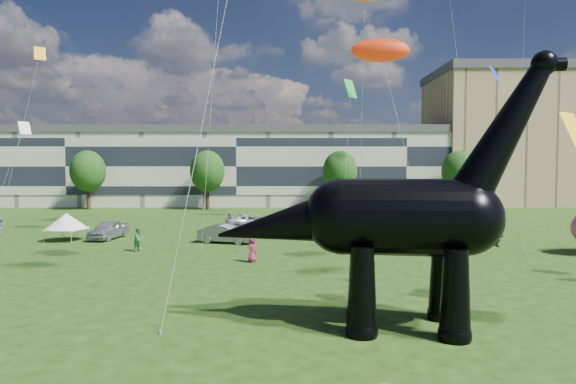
{
  "coord_description": "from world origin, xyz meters",
  "views": [
    {
      "loc": [
        -0.03,
        -19.46,
        6.44
      ],
      "look_at": [
        0.04,
        8.0,
        5.0
      ],
      "focal_mm": 30.0,
      "sensor_mm": 36.0,
      "label": 1
    }
  ],
  "objects": [
    {
      "name": "car_white",
      "position": [
        -3.34,
        29.77,
        0.82
      ],
      "size": [
        6.45,
        4.34,
        1.64
      ],
      "primitive_type": "imported",
      "rotation": [
        0.0,
        0.0,
        1.87
      ],
      "color": "silver",
      "rests_on": "ground"
    },
    {
      "name": "tree_far_left",
      "position": [
        -30.0,
        53.0,
        6.29
      ],
      "size": [
        5.2,
        5.2,
        9.44
      ],
      "color": "#382314",
      "rests_on": "ground"
    },
    {
      "name": "tree_mid_left",
      "position": [
        -12.0,
        53.0,
        6.29
      ],
      "size": [
        5.2,
        5.2,
        9.44
      ],
      "color": "#382314",
      "rests_on": "ground"
    },
    {
      "name": "gazebo_far",
      "position": [
        11.96,
        30.77,
        1.81
      ],
      "size": [
        4.37,
        4.37,
        2.58
      ],
      "rotation": [
        0.0,
        0.0,
        -0.2
      ],
      "color": "white",
      "rests_on": "ground"
    },
    {
      "name": "visitors",
      "position": [
        -0.74,
        15.15,
        0.87
      ],
      "size": [
        45.51,
        44.24,
        1.86
      ],
      "color": "maroon",
      "rests_on": "ground"
    },
    {
      "name": "terrace_row",
      "position": [
        -8.0,
        62.0,
        6.0
      ],
      "size": [
        78.0,
        11.0,
        12.0
      ],
      "primitive_type": "cube",
      "color": "beige",
      "rests_on": "ground"
    },
    {
      "name": "gazebo_near",
      "position": [
        16.79,
        31.2,
        1.88
      ],
      "size": [
        4.97,
        4.97,
        2.67
      ],
      "rotation": [
        0.0,
        0.0,
        0.37
      ],
      "color": "silver",
      "rests_on": "ground"
    },
    {
      "name": "apartment_block",
      "position": [
        40.0,
        65.0,
        11.0
      ],
      "size": [
        28.0,
        18.0,
        22.0
      ],
      "primitive_type": "cube",
      "color": "tan",
      "rests_on": "ground"
    },
    {
      "name": "car_grey",
      "position": [
        -5.14,
        20.95,
        0.78
      ],
      "size": [
        4.98,
        2.77,
        1.56
      ],
      "primitive_type": "imported",
      "rotation": [
        0.0,
        0.0,
        1.32
      ],
      "color": "slate",
      "rests_on": "ground"
    },
    {
      "name": "tree_mid_right",
      "position": [
        8.0,
        53.0,
        6.29
      ],
      "size": [
        5.2,
        5.2,
        9.44
      ],
      "color": "#382314",
      "rests_on": "ground"
    },
    {
      "name": "car_dark",
      "position": [
        4.91,
        21.9,
        0.76
      ],
      "size": [
        4.96,
        5.42,
        1.52
      ],
      "primitive_type": "imported",
      "rotation": [
        0.0,
        0.0,
        -0.68
      ],
      "color": "#595960",
      "rests_on": "ground"
    },
    {
      "name": "ground",
      "position": [
        0.0,
        0.0,
        0.0
      ],
      "size": [
        220.0,
        220.0,
        0.0
      ],
      "primitive_type": "plane",
      "color": "#16330C",
      "rests_on": "ground"
    },
    {
      "name": "gazebo_left",
      "position": [
        -19.26,
        22.29,
        1.7
      ],
      "size": [
        3.99,
        3.99,
        2.42
      ],
      "rotation": [
        0.0,
        0.0,
        -0.16
      ],
      "color": "white",
      "rests_on": "ground"
    },
    {
      "name": "car_silver",
      "position": [
        -16.01,
        23.33,
        0.83
      ],
      "size": [
        2.71,
        5.1,
        1.65
      ],
      "primitive_type": "imported",
      "rotation": [
        0.0,
        0.0,
        -0.16
      ],
      "color": "silver",
      "rests_on": "ground"
    },
    {
      "name": "dinosaur_sculpture",
      "position": [
        4.09,
        -0.36,
        4.25
      ],
      "size": [
        13.82,
        4.36,
        11.24
      ],
      "rotation": [
        0.0,
        0.0,
        -0.13
      ],
      "color": "black",
      "rests_on": "ground"
    },
    {
      "name": "tree_far_right",
      "position": [
        26.0,
        53.0,
        6.29
      ],
      "size": [
        5.2,
        5.2,
        9.44
      ],
      "color": "#382314",
      "rests_on": "ground"
    }
  ]
}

